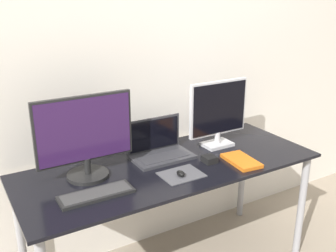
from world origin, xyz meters
The scene contains 10 objects.
wall_back centered at (0.00, 0.74, 1.25)m, with size 7.00×0.05×2.50m.
desk centered at (0.00, 0.34, 0.64)m, with size 1.71×0.67×0.73m.
monitor_left centered at (-0.45, 0.43, 0.96)m, with size 0.51×0.22×0.44m.
monitor_right centered at (0.40, 0.43, 0.95)m, with size 0.41×0.13×0.42m.
laptop centered at (0.00, 0.47, 0.79)m, with size 0.35×0.22×0.22m.
keyboard centered at (-0.49, 0.21, 0.74)m, with size 0.36×0.13×0.02m.
mousepad centered at (-0.02, 0.19, 0.74)m, with size 0.22×0.17×0.00m.
mouse centered at (-0.04, 0.17, 0.75)m, with size 0.04×0.06×0.03m.
book centered at (0.36, 0.15, 0.74)m, with size 0.16×0.25×0.02m.
power_brick centered at (0.21, 0.25, 0.75)m, with size 0.07×0.08×0.04m.
Camera 1 is at (-1.04, -1.40, 1.67)m, focal length 42.00 mm.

